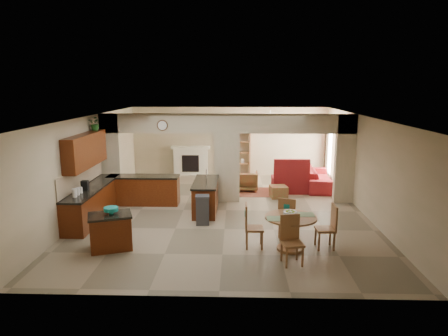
{
  "coord_description": "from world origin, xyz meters",
  "views": [
    {
      "loc": [
        0.29,
        -11.42,
        3.65
      ],
      "look_at": [
        -0.07,
        0.3,
        1.23
      ],
      "focal_mm": 32.0,
      "sensor_mm": 36.0,
      "label": 1
    }
  ],
  "objects_px": {
    "sofa": "(318,178)",
    "armchair": "(247,181)",
    "dining_table": "(290,228)",
    "kitchen_island": "(111,231)"
  },
  "relations": [
    {
      "from": "sofa",
      "to": "armchair",
      "type": "xyz_separation_m",
      "value": [
        -2.61,
        -0.51,
        -0.02
      ]
    },
    {
      "from": "dining_table",
      "to": "kitchen_island",
      "type": "bearing_deg",
      "value": -179.19
    },
    {
      "from": "dining_table",
      "to": "armchair",
      "type": "height_order",
      "value": "dining_table"
    },
    {
      "from": "sofa",
      "to": "dining_table",
      "type": "bearing_deg",
      "value": 165.47
    },
    {
      "from": "kitchen_island",
      "to": "armchair",
      "type": "distance_m",
      "value": 6.21
    },
    {
      "from": "dining_table",
      "to": "armchair",
      "type": "relative_size",
      "value": 1.55
    },
    {
      "from": "kitchen_island",
      "to": "armchair",
      "type": "bearing_deg",
      "value": 38.92
    },
    {
      "from": "sofa",
      "to": "armchair",
      "type": "relative_size",
      "value": 3.3
    },
    {
      "from": "dining_table",
      "to": "sofa",
      "type": "height_order",
      "value": "dining_table"
    },
    {
      "from": "sofa",
      "to": "armchair",
      "type": "height_order",
      "value": "sofa"
    }
  ]
}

